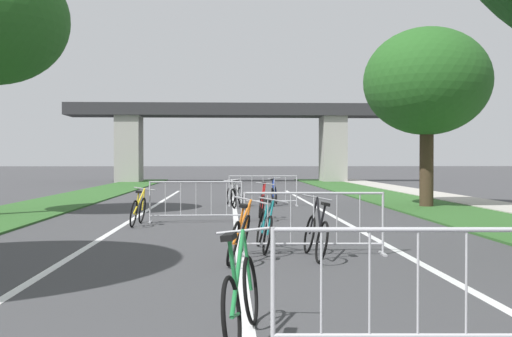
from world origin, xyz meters
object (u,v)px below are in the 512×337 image
at_px(bicycle_silver_4, 231,195).
at_px(bicycle_green_6, 241,297).
at_px(bicycle_red_1, 262,205).
at_px(bicycle_orange_7, 240,236).
at_px(bicycle_white_8, 237,196).
at_px(bicycle_teal_2, 264,229).
at_px(bicycle_yellow_5, 138,210).
at_px(crowd_barrier_nearest, 418,293).
at_px(bicycle_blue_0, 274,195).
at_px(tree_right_pine_far, 427,82).
at_px(crowd_barrier_fourth, 263,191).
at_px(bicycle_black_9, 316,235).
at_px(crowd_barrier_third, 196,202).
at_px(crowd_barrier_second, 314,224).

distance_m(bicycle_silver_4, bicycle_green_6, 15.82).
xyz_separation_m(bicycle_red_1, bicycle_orange_7, (-0.69, -6.40, -0.00)).
xyz_separation_m(bicycle_orange_7, bicycle_white_8, (0.09, 10.63, -0.02)).
distance_m(bicycle_teal_2, bicycle_silver_4, 10.61).
bearing_deg(bicycle_yellow_5, bicycle_white_8, 68.91).
bearing_deg(crowd_barrier_nearest, bicycle_blue_0, 89.76).
distance_m(bicycle_red_1, bicycle_teal_2, 5.33).
distance_m(tree_right_pine_far, bicycle_orange_7, 12.69).
bearing_deg(crowd_barrier_fourth, bicycle_black_9, -88.74).
distance_m(crowd_barrier_nearest, bicycle_silver_4, 16.43).
height_order(crowd_barrier_third, bicycle_green_6, crowd_barrier_third).
xyz_separation_m(tree_right_pine_far, bicycle_green_6, (-6.45, -14.44, -3.79)).
xyz_separation_m(bicycle_white_8, bicycle_black_9, (1.15, -10.42, 0.01)).
xyz_separation_m(crowd_barrier_nearest, bicycle_teal_2, (-0.89, 5.77, -0.14)).
distance_m(bicycle_red_1, bicycle_silver_4, 5.33).
height_order(crowd_barrier_second, crowd_barrier_third, same).
bearing_deg(bicycle_orange_7, bicycle_teal_2, 77.27).
relative_size(tree_right_pine_far, crowd_barrier_third, 2.50).
bearing_deg(crowd_barrier_fourth, crowd_barrier_nearest, -88.74).
xyz_separation_m(bicycle_silver_4, bicycle_white_8, (0.19, -1.04, 0.02)).
distance_m(bicycle_yellow_5, bicycle_white_8, 5.92).
bearing_deg(bicycle_red_1, crowd_barrier_third, 18.67).
xyz_separation_m(bicycle_silver_4, bicycle_black_9, (1.34, -11.46, 0.03)).
relative_size(bicycle_orange_7, bicycle_black_9, 1.07).
bearing_deg(bicycle_green_6, bicycle_blue_0, 95.18).
distance_m(crowd_barrier_third, bicycle_black_9, 6.06).
bearing_deg(bicycle_red_1, crowd_barrier_fourth, -93.45).
bearing_deg(tree_right_pine_far, bicycle_black_9, -117.10).
height_order(tree_right_pine_far, crowd_barrier_fourth, tree_right_pine_far).
distance_m(bicycle_yellow_5, bicycle_black_9, 6.19).
height_order(bicycle_red_1, bicycle_teal_2, bicycle_red_1).
height_order(tree_right_pine_far, bicycle_white_8, tree_right_pine_far).
xyz_separation_m(bicycle_blue_0, bicycle_orange_7, (-1.41, -11.56, 0.02)).
bearing_deg(bicycle_black_9, bicycle_silver_4, 93.37).
xyz_separation_m(bicycle_blue_0, bicycle_silver_4, (-1.51, 0.11, -0.02)).
bearing_deg(crowd_barrier_fourth, bicycle_red_1, -93.68).
relative_size(crowd_barrier_nearest, bicycle_orange_7, 1.36).
bearing_deg(bicycle_orange_7, bicycle_blue_0, 93.17).
xyz_separation_m(tree_right_pine_far, bicycle_black_9, (-5.16, -10.09, -3.79)).
height_order(bicycle_blue_0, bicycle_orange_7, bicycle_orange_7).
bearing_deg(bicycle_teal_2, bicycle_red_1, -95.66).
xyz_separation_m(bicycle_red_1, bicycle_silver_4, (-0.80, 5.27, -0.04)).
bearing_deg(bicycle_blue_0, bicycle_red_1, -88.41).
relative_size(bicycle_silver_4, bicycle_green_6, 0.96).
bearing_deg(bicycle_teal_2, crowd_barrier_nearest, 95.69).
xyz_separation_m(tree_right_pine_far, crowd_barrier_third, (-7.40, -4.46, -3.65)).
bearing_deg(crowd_barrier_nearest, bicycle_yellow_5, 110.47).
height_order(bicycle_teal_2, bicycle_silver_4, bicycle_teal_2).
height_order(bicycle_blue_0, bicycle_red_1, bicycle_red_1).
height_order(tree_right_pine_far, bicycle_yellow_5, tree_right_pine_far).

